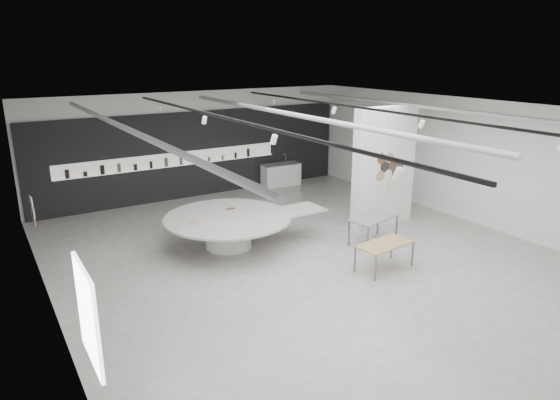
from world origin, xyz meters
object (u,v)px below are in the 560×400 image
partition_column (384,167)px  sample_table_stone (374,219)px  display_island (231,227)px  sample_table_wood (385,245)px  kitchen_counter (281,175)px

partition_column → sample_table_stone: size_ratio=2.32×
partition_column → sample_table_stone: partition_column is taller
display_island → sample_table_wood: display_island is taller
partition_column → sample_table_wood: partition_column is taller
sample_table_wood → kitchen_counter: (2.07, 8.09, -0.18)m
display_island → sample_table_wood: size_ratio=2.92×
partition_column → kitchen_counter: partition_column is taller
partition_column → display_island: 5.02m
partition_column → display_island: bearing=171.2°
kitchen_counter → sample_table_wood: bearing=-102.3°
sample_table_wood → kitchen_counter: size_ratio=0.95×
partition_column → display_island: partition_column is taller
sample_table_stone → kitchen_counter: 6.67m
sample_table_wood → sample_table_stone: bearing=56.5°
sample_table_stone → kitchen_counter: (1.08, 6.58, -0.23)m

